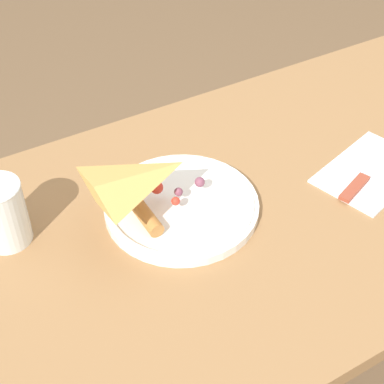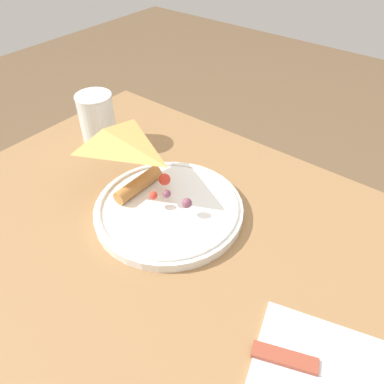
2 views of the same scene
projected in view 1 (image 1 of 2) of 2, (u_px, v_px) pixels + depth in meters
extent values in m
cube|color=olive|center=(290.00, 191.00, 1.02)|extent=(1.18, 0.65, 0.03)
cube|color=#382D23|center=(371.00, 166.00, 1.64)|extent=(0.06, 0.06, 0.69)
cylinder|color=white|center=(182.00, 206.00, 0.96)|extent=(0.25, 0.25, 0.02)
torus|color=white|center=(182.00, 202.00, 0.95)|extent=(0.24, 0.24, 0.01)
pyramid|color=#DBA351|center=(184.00, 197.00, 0.95)|extent=(0.15, 0.10, 0.02)
cylinder|color=#B77A3D|center=(143.00, 212.00, 0.92)|extent=(0.02, 0.10, 0.02)
sphere|color=red|center=(176.00, 201.00, 0.92)|extent=(0.01, 0.01, 0.01)
sphere|color=red|center=(157.00, 188.00, 0.94)|extent=(0.02, 0.02, 0.02)
sphere|color=#7A4256|center=(179.00, 192.00, 0.93)|extent=(0.01, 0.01, 0.01)
sphere|color=#7A4256|center=(200.00, 182.00, 0.95)|extent=(0.02, 0.02, 0.02)
cylinder|color=white|center=(2.00, 213.00, 0.88)|extent=(0.07, 0.07, 0.11)
cylinder|color=white|center=(4.00, 219.00, 0.89)|extent=(0.06, 0.06, 0.08)
cube|color=silver|center=(371.00, 171.00, 1.03)|extent=(0.23, 0.18, 0.00)
cube|color=#99422D|center=(355.00, 188.00, 0.99)|extent=(0.08, 0.05, 0.01)
cube|color=silver|center=(381.00, 159.00, 1.05)|extent=(0.13, 0.06, 0.00)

